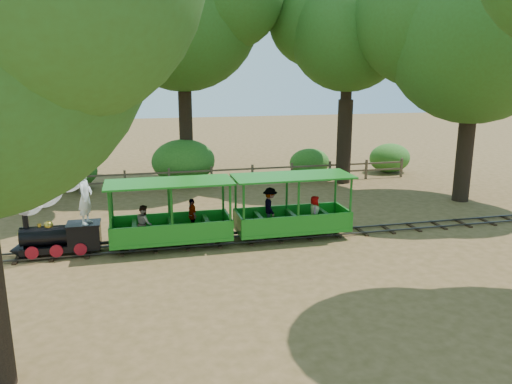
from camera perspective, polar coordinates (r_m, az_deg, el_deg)
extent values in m
plane|color=olive|center=(16.64, 2.49, -5.33)|extent=(90.00, 90.00, 0.00)
cube|color=#3F3D3A|center=(16.34, 2.78, -5.41)|extent=(22.00, 0.05, 0.05)
cube|color=#3F3D3A|center=(16.89, 2.21, -4.77)|extent=(22.00, 0.05, 0.05)
cube|color=#382314|center=(16.63, 2.49, -5.25)|extent=(0.12, 1.00, 0.05)
cube|color=#382314|center=(16.06, -15.05, -6.42)|extent=(0.12, 1.00, 0.05)
cube|color=#382314|center=(18.58, 17.53, -3.84)|extent=(0.12, 1.00, 0.05)
cube|color=black|center=(16.13, -21.30, -5.83)|extent=(2.27, 0.72, 0.19)
cylinder|color=black|center=(16.07, -22.70, -4.60)|extent=(1.44, 0.58, 0.58)
cylinder|color=black|center=(16.04, -24.86, -2.93)|extent=(0.17, 0.17, 0.45)
sphere|color=gold|center=(15.98, -22.62, -3.53)|extent=(0.27, 0.27, 0.27)
cylinder|color=gold|center=(16.02, -23.53, -3.50)|extent=(0.10, 0.10, 0.10)
cube|color=black|center=(15.93, -19.03, -4.45)|extent=(0.93, 0.72, 0.57)
cube|color=black|center=(15.85, -19.11, -3.40)|extent=(0.98, 0.78, 0.04)
cone|color=black|center=(16.37, -25.61, -6.06)|extent=(0.46, 0.66, 0.66)
cylinder|color=gold|center=(16.19, -25.36, -4.36)|extent=(0.10, 0.14, 0.14)
cylinder|color=maroon|center=(15.92, -24.24, -6.37)|extent=(0.37, 0.06, 0.37)
cylinder|color=maroon|center=(16.61, -23.79, -5.51)|extent=(0.37, 0.06, 0.37)
cylinder|color=maroon|center=(15.80, -21.85, -6.29)|extent=(0.37, 0.06, 0.37)
cylinder|color=maroon|center=(16.50, -21.50, -5.42)|extent=(0.37, 0.06, 0.37)
cylinder|color=maroon|center=(15.71, -19.42, -6.19)|extent=(0.37, 0.06, 0.37)
cylinder|color=maroon|center=(16.41, -19.17, -5.32)|extent=(0.37, 0.06, 0.37)
sphere|color=white|center=(15.92, -24.68, -0.83)|extent=(0.93, 0.93, 0.93)
sphere|color=white|center=(15.81, -23.31, 0.56)|extent=(1.24, 1.24, 1.24)
sphere|color=white|center=(15.69, -20.79, 1.85)|extent=(1.03, 1.03, 1.03)
imported|color=white|center=(15.51, -18.94, -0.53)|extent=(0.56, 0.69, 1.64)
cube|color=#1A781A|center=(15.97, -9.63, -5.05)|extent=(3.72, 1.42, 0.11)
cube|color=#145915|center=(16.01, -9.61, -5.50)|extent=(3.35, 0.55, 0.15)
cube|color=#1A781A|center=(15.23, -9.50, -4.67)|extent=(3.72, 0.07, 0.55)
cube|color=#1A781A|center=(16.50, -9.84, -3.24)|extent=(3.72, 0.07, 0.55)
cube|color=#1A781A|center=(15.50, -9.89, 1.09)|extent=(3.88, 1.59, 0.05)
cylinder|color=#145915|center=(15.09, -16.32, -3.04)|extent=(0.08, 0.08, 1.75)
cylinder|color=#145915|center=(16.33, -16.13, -1.77)|extent=(0.08, 0.08, 1.75)
cylinder|color=#145915|center=(15.30, -2.95, -2.27)|extent=(0.08, 0.08, 1.75)
cylinder|color=#145915|center=(16.52, -3.78, -1.07)|extent=(0.08, 0.08, 1.75)
cube|color=#145915|center=(15.86, -13.70, -4.34)|extent=(0.13, 1.20, 0.44)
cube|color=#145915|center=(15.88, -9.67, -4.12)|extent=(0.13, 1.20, 0.44)
cube|color=#145915|center=(15.98, -5.67, -3.87)|extent=(0.13, 1.20, 0.44)
cylinder|color=black|center=(15.62, -13.90, -6.03)|extent=(0.31, 0.07, 0.31)
cylinder|color=black|center=(16.32, -13.90, -5.17)|extent=(0.31, 0.07, 0.31)
cylinder|color=black|center=(15.76, -5.18, -5.50)|extent=(0.31, 0.07, 0.31)
cylinder|color=black|center=(16.45, -5.56, -4.67)|extent=(0.31, 0.07, 0.31)
imported|color=gray|center=(15.40, -12.66, -3.50)|extent=(0.53, 0.62, 1.12)
imported|color=gray|center=(16.01, -7.32, -2.66)|extent=(0.38, 0.68, 1.09)
cube|color=#1A781A|center=(16.66, 4.12, -4.08)|extent=(3.72, 1.42, 0.11)
cube|color=#145915|center=(16.70, 4.12, -4.51)|extent=(3.35, 0.55, 0.15)
cube|color=#1A781A|center=(15.96, 4.87, -3.67)|extent=(3.72, 0.07, 0.55)
cube|color=#1A781A|center=(17.18, 3.47, -2.38)|extent=(3.72, 0.07, 0.55)
cube|color=#1A781A|center=(16.22, 4.23, 1.82)|extent=(3.88, 1.59, 0.05)
cylinder|color=#145915|center=(15.38, -1.41, -2.17)|extent=(0.08, 0.08, 1.75)
cylinder|color=#145915|center=(16.60, -2.34, -0.99)|extent=(0.08, 0.08, 1.75)
cylinder|color=#145915|center=(16.46, 10.75, -1.35)|extent=(0.08, 0.08, 1.75)
cylinder|color=#145915|center=(17.60, 9.05, -0.29)|extent=(0.08, 0.08, 1.75)
cube|color=#145915|center=(16.29, 0.39, -3.46)|extent=(0.13, 1.20, 0.44)
cube|color=#145915|center=(16.58, 4.14, -3.18)|extent=(0.13, 1.20, 0.44)
cube|color=#145915|center=(16.94, 7.75, -2.91)|extent=(0.13, 1.20, 0.44)
cylinder|color=black|center=(16.04, 0.45, -5.09)|extent=(0.31, 0.07, 0.31)
cylinder|color=black|center=(16.73, -0.17, -4.29)|extent=(0.31, 0.07, 0.31)
cylinder|color=black|center=(16.75, 8.40, -4.42)|extent=(0.31, 0.07, 0.31)
cylinder|color=black|center=(17.41, 7.50, -3.69)|extent=(0.31, 0.07, 0.31)
imported|color=gray|center=(16.52, 1.61, -1.68)|extent=(0.53, 0.86, 1.29)
imported|color=gray|center=(16.44, 6.71, -2.26)|extent=(0.49, 0.60, 1.06)
cylinder|color=#2D2116|center=(21.82, -24.23, 2.86)|extent=(0.70, 0.70, 3.55)
cylinder|color=#2D2116|center=(21.53, -24.97, 10.15)|extent=(0.52, 0.53, 2.03)
sphere|color=#2E551A|center=(21.55, -25.53, 15.61)|extent=(7.00, 7.00, 7.00)
sphere|color=#2E551A|center=(20.31, -21.33, 18.68)|extent=(5.25, 5.25, 5.25)
cylinder|color=#2D2116|center=(24.93, -7.98, 6.19)|extent=(0.66, 0.66, 4.44)
cylinder|color=#2D2116|center=(24.73, -8.25, 14.23)|extent=(0.50, 0.50, 2.54)
sphere|color=#2E551A|center=(24.87, -8.45, 19.68)|extent=(7.30, 7.30, 7.30)
cylinder|color=#2D2116|center=(24.90, 10.04, 5.67)|extent=(0.72, 0.72, 4.07)
cylinder|color=#2D2116|center=(24.67, 10.35, 13.05)|extent=(0.54, 0.54, 2.33)
sphere|color=#2E551A|center=(24.74, 10.56, 17.71)|extent=(5.66, 5.66, 5.66)
sphere|color=#2E551A|center=(24.64, 14.66, 19.18)|extent=(4.24, 4.24, 4.24)
sphere|color=#2E551A|center=(25.23, 6.86, 19.04)|extent=(4.53, 4.53, 4.53)
cylinder|color=#2D2116|center=(22.79, 22.68, 3.60)|extent=(0.68, 0.68, 3.68)
cylinder|color=#2D2116|center=(22.52, 23.37, 10.86)|extent=(0.51, 0.51, 2.10)
sphere|color=#2E551A|center=(22.56, 23.89, 16.23)|extent=(7.14, 7.14, 7.14)
sphere|color=#2E551A|center=(22.76, 18.69, 18.44)|extent=(5.72, 5.72, 5.72)
cube|color=brown|center=(24.08, -24.27, 0.68)|extent=(0.10, 0.10, 1.00)
cube|color=brown|center=(23.78, -19.54, 0.95)|extent=(0.10, 0.10, 1.00)
cube|color=brown|center=(23.64, -14.73, 1.22)|extent=(0.10, 0.10, 1.00)
cube|color=brown|center=(23.67, -9.89, 1.49)|extent=(0.10, 0.10, 1.00)
cube|color=brown|center=(23.87, -5.09, 1.74)|extent=(0.10, 0.10, 1.00)
cube|color=brown|center=(24.23, -0.41, 1.98)|extent=(0.10, 0.10, 1.00)
cube|color=brown|center=(24.75, 4.11, 2.19)|extent=(0.10, 0.10, 1.00)
cube|color=brown|center=(25.42, 8.41, 2.38)|extent=(0.10, 0.10, 1.00)
cube|color=brown|center=(26.22, 12.48, 2.55)|extent=(0.10, 0.10, 1.00)
cube|color=brown|center=(27.15, 16.29, 2.70)|extent=(0.10, 0.10, 1.00)
cube|color=brown|center=(23.97, -2.74, 2.56)|extent=(18.00, 0.06, 0.08)
cube|color=brown|center=(24.04, -2.73, 1.75)|extent=(18.00, 0.06, 0.08)
ellipsoid|color=#2D6B1E|center=(25.03, -20.27, 2.20)|extent=(2.31, 1.78, 1.60)
ellipsoid|color=#2D6B1E|center=(24.89, -8.29, 3.51)|extent=(3.12, 2.40, 2.16)
ellipsoid|color=#2D6B1E|center=(26.35, 6.13, 3.37)|extent=(2.13, 1.63, 1.47)
ellipsoid|color=#2D6B1E|center=(28.21, 15.03, 3.78)|extent=(2.28, 1.76, 1.58)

